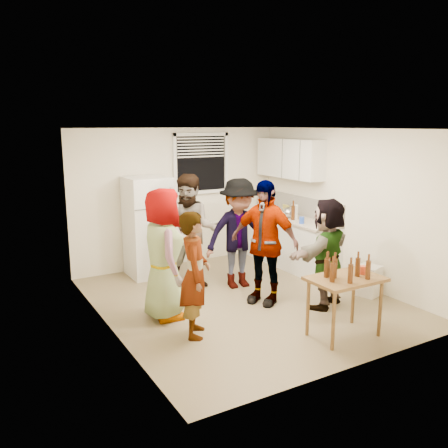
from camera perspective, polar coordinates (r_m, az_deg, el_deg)
room at (r=7.12m, az=2.39°, el=-9.18°), size 4.00×4.50×2.50m
window at (r=8.81m, az=-2.77°, el=7.28°), size 1.12×0.10×1.06m
refrigerator at (r=8.18m, az=-9.12°, el=-0.32°), size 0.70×0.70×1.70m
counter_lower at (r=8.83m, az=7.76°, el=-2.16°), size 0.60×2.20×0.86m
countertop at (r=8.73m, az=7.84°, el=0.70°), size 0.64×2.22×0.04m
backsplash at (r=8.87m, az=9.33°, el=2.15°), size 0.03×2.20×0.36m
upper_cabinets at (r=8.82m, az=7.91°, el=7.84°), size 0.34×1.60×0.70m
kettle at (r=8.66m, az=7.75°, el=0.75°), size 0.28×0.24×0.21m
paper_towel at (r=8.58m, az=8.46°, el=0.62°), size 0.12×0.12×0.25m
wine_bottle at (r=9.52m, az=4.51°, el=1.84°), size 0.07×0.07×0.28m
beer_bottle_counter at (r=8.48m, az=8.28°, el=0.50°), size 0.07×0.07×0.26m
blue_cup at (r=8.18m, az=9.32°, el=0.04°), size 0.09×0.09×0.12m
picture_frame at (r=9.13m, az=7.52°, el=1.84°), size 0.02×0.19×0.16m
trash_bin at (r=7.58m, az=16.98°, el=-6.39°), size 0.39×0.39×0.46m
serving_table at (r=6.20m, az=14.06°, el=-12.87°), size 0.90×0.60×0.75m
beer_bottle_table at (r=5.89m, az=13.11°, el=-6.32°), size 0.06×0.06×0.23m
red_cup at (r=6.11m, az=16.31°, el=-5.83°), size 0.08×0.08×0.11m
guest_grey at (r=6.61m, az=-7.10°, el=-10.99°), size 1.88×1.14×0.56m
guest_stripe at (r=6.06m, az=-3.44°, el=-13.12°), size 1.64×1.23×0.37m
guest_back_left at (r=7.73m, az=-3.80°, el=-7.46°), size 1.65×2.01×0.69m
guest_back_right at (r=7.72m, az=1.75°, el=-7.48°), size 1.31×1.86×0.65m
guest_black at (r=7.10m, az=4.71°, el=-9.28°), size 2.09×1.78×0.44m
guest_orange at (r=7.09m, az=12.02°, el=-9.55°), size 1.94×2.00×0.46m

